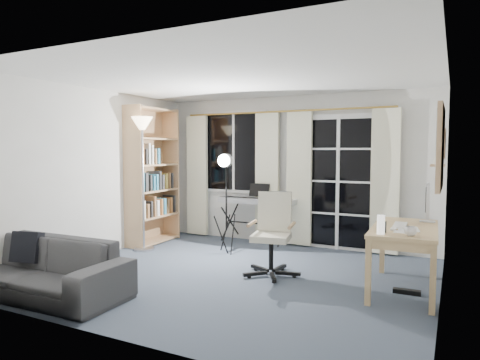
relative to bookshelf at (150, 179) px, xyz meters
The scene contains 17 objects.
floor 2.59m from the bookshelf, 25.84° to the right, with size 4.50×4.00×0.02m, color #394154.
window 1.50m from the bookshelf, 41.13° to the left, with size 1.20×0.08×1.40m.
french_door 3.03m from the bookshelf, 18.12° to the left, with size 1.32×0.09×2.11m.
curtains 2.17m from the bookshelf, 23.10° to the left, with size 3.60×0.07×2.13m.
bookshelf is the anchor object (origin of this frame).
torchiere_lamp 0.78m from the bookshelf, 62.59° to the right, with size 0.37×0.37×2.03m.
keyboard_piano 1.79m from the bookshelf, 22.29° to the left, with size 1.27×0.62×0.92m.
studio_light 1.48m from the bookshelf, ahead, with size 0.30×0.31×1.51m.
office_chair 2.62m from the bookshelf, 16.19° to the right, with size 0.70×0.69×1.01m.
desk 4.09m from the bookshelf, ahead, with size 0.71×1.34×0.70m.
monitor 4.21m from the bookshelf, ahead, with size 0.17×0.51×0.44m.
desk_clutter 4.09m from the bookshelf, 13.18° to the right, with size 0.40×0.81×0.89m.
mug 4.29m from the bookshelf, 16.32° to the right, with size 0.12×0.09×0.12m, color silver.
wall_mirror 4.59m from the bookshelf, 17.61° to the right, with size 0.04×0.94×0.74m.
framed_print 4.42m from the bookshelf, ahead, with size 0.03×0.42×0.32m.
wall_shelf 4.30m from the bookshelf, ahead, with size 0.16×0.30×0.18m.
sofa 2.72m from the bookshelf, 77.69° to the right, with size 2.02×0.64×0.78m.
Camera 1 is at (2.34, -4.56, 1.53)m, focal length 32.00 mm.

